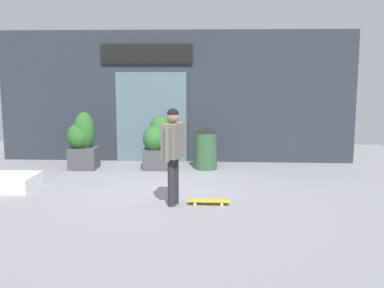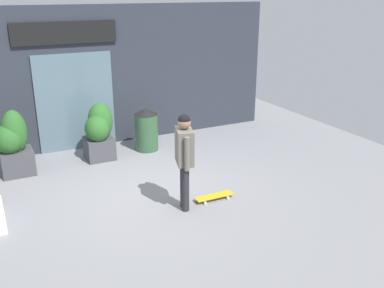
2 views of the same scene
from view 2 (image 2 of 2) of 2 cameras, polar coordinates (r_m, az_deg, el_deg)
name	(u,v)px [view 2 (image 2 of 2)]	position (r m, az deg, el deg)	size (l,w,h in m)	color
ground_plane	(151,194)	(8.12, -5.43, -6.49)	(12.00, 12.00, 0.00)	gray
building_facade	(97,77)	(10.52, -12.33, 8.51)	(8.81, 0.31, 3.24)	#2D333D
skateboarder	(184,152)	(7.17, -1.00, -1.07)	(0.38, 0.61, 1.68)	#28282D
skateboard	(214,196)	(7.86, 2.90, -6.85)	(0.72, 0.24, 0.08)	gold
planter_box_left	(99,132)	(9.71, -12.05, 1.59)	(0.65, 0.71, 1.25)	#47474C
planter_box_right	(14,144)	(9.40, -22.30, 0.03)	(0.69, 0.61, 1.33)	#47474C
trash_bin	(146,129)	(10.14, -5.98, 1.91)	(0.54, 0.54, 0.99)	#335938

